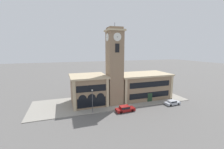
{
  "coord_description": "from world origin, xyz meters",
  "views": [
    {
      "loc": [
        -13.6,
        -32.96,
        15.09
      ],
      "look_at": [
        -1.4,
        2.7,
        8.67
      ],
      "focal_mm": 24.0,
      "sensor_mm": 36.0,
      "label": 1
    }
  ],
  "objects": [
    {
      "name": "sidewalk_kerb",
      "position": [
        0.0,
        6.8,
        0.07
      ],
      "size": [
        43.98,
        13.61,
        0.15
      ],
      "color": "gray",
      "rests_on": "ground_plane"
    },
    {
      "name": "street_lamp",
      "position": [
        -7.06,
        0.43,
        3.88
      ],
      "size": [
        0.36,
        0.36,
        5.66
      ],
      "color": "#4C4C51",
      "rests_on": "sidewalk_kerb"
    },
    {
      "name": "clock_tower",
      "position": [
        -0.0,
        4.65,
        10.38
      ],
      "size": [
        4.61,
        4.61,
        21.84
      ],
      "color": "#897056",
      "rests_on": "ground_plane"
    },
    {
      "name": "parked_car_mid",
      "position": [
        14.7,
        -1.3,
        0.65
      ],
      "size": [
        4.27,
        1.96,
        1.24
      ],
      "rotation": [
        0.0,
        0.0,
        0.03
      ],
      "color": "#B2B7C1",
      "rests_on": "ground_plane"
    },
    {
      "name": "town_hall_left_wing",
      "position": [
        -6.79,
        7.12,
        4.05
      ],
      "size": [
        9.77,
        9.6,
        8.03
      ],
      "color": "#897056",
      "rests_on": "ground_plane"
    },
    {
      "name": "parked_car_near",
      "position": [
        0.6,
        -1.3,
        0.75
      ],
      "size": [
        4.77,
        1.97,
        1.43
      ],
      "rotation": [
        0.0,
        0.0,
        0.03
      ],
      "color": "maroon",
      "rests_on": "ground_plane"
    },
    {
      "name": "ground_plane",
      "position": [
        0.0,
        0.0,
        0.0
      ],
      "size": [
        300.0,
        300.0,
        0.0
      ],
      "primitive_type": "plane",
      "color": "#605E5B"
    },
    {
      "name": "town_hall_right_wing",
      "position": [
        10.12,
        7.13,
        3.84
      ],
      "size": [
        16.44,
        9.6,
        7.64
      ],
      "color": "#897056",
      "rests_on": "ground_plane"
    },
    {
      "name": "bollard",
      "position": [
        15.83,
        0.39,
        0.67
      ],
      "size": [
        0.18,
        0.18,
        1.06
      ],
      "color": "black",
      "rests_on": "sidewalk_kerb"
    }
  ]
}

